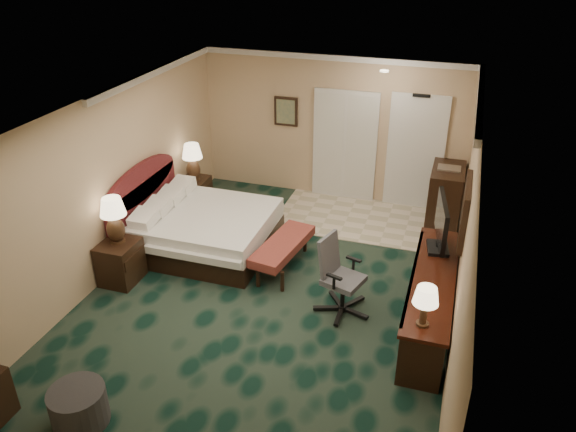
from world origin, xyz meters
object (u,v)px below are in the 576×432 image
(nightstand_far, at_px, (195,194))
(bed, at_px, (208,231))
(lamp_far, at_px, (193,162))
(desk_chair, at_px, (344,277))
(lamp_near, at_px, (114,220))
(bed_bench, at_px, (283,255))
(nightstand_near, at_px, (120,262))
(desk, at_px, (430,301))
(minibar, at_px, (445,196))
(tv, at_px, (441,226))
(ottoman, at_px, (79,406))

(nightstand_far, bearing_deg, bed, -55.97)
(lamp_far, height_order, desk_chair, lamp_far)
(bed, height_order, desk_chair, desk_chair)
(bed, xyz_separation_m, lamp_near, (-0.85, -1.20, 0.67))
(lamp_near, xyz_separation_m, bed_bench, (2.19, 1.00, -0.75))
(nightstand_near, xyz_separation_m, lamp_far, (-0.00, 2.49, 0.61))
(bed, height_order, desk, desk)
(nightstand_near, relative_size, desk_chair, 0.58)
(nightstand_near, relative_size, bed_bench, 0.46)
(lamp_far, distance_m, desk_chair, 3.98)
(desk_chair, distance_m, minibar, 3.23)
(nightstand_near, xyz_separation_m, minibar, (4.40, 3.31, 0.20))
(lamp_near, relative_size, tv, 0.73)
(bed, distance_m, desk_chair, 2.66)
(lamp_near, bearing_deg, ottoman, -66.70)
(bed, distance_m, nightstand_near, 1.50)
(nightstand_near, height_order, desk, desk)
(nightstand_far, bearing_deg, minibar, 10.28)
(lamp_far, xyz_separation_m, desk, (4.43, -2.14, -0.56))
(nightstand_far, xyz_separation_m, lamp_near, (-0.01, -2.45, 0.69))
(minibar, bearing_deg, nightstand_near, -143.09)
(bed_bench, bearing_deg, tv, 8.86)
(ottoman, bearing_deg, nightstand_far, 102.25)
(bed, distance_m, minibar, 4.13)
(tv, bearing_deg, ottoman, -142.36)
(bed, distance_m, nightstand_far, 1.51)
(ottoman, xyz_separation_m, desk_chair, (2.22, 2.75, 0.33))
(nightstand_far, bearing_deg, lamp_far, -48.53)
(bed_bench, distance_m, ottoman, 3.69)
(ottoman, height_order, desk, desk)
(lamp_near, distance_m, lamp_far, 2.43)
(bed, xyz_separation_m, desk_chair, (2.46, -0.98, 0.23))
(nightstand_far, bearing_deg, lamp_near, -90.14)
(desk, bearing_deg, nightstand_near, -175.48)
(bed_bench, height_order, desk, desk)
(lamp_far, bearing_deg, desk, -25.74)
(nightstand_near, bearing_deg, desk_chair, 4.85)
(bed, bearing_deg, desk_chair, -21.66)
(desk, bearing_deg, ottoman, -140.05)
(nightstand_far, distance_m, lamp_far, 0.64)
(nightstand_near, distance_m, desk_chair, 3.31)
(nightstand_far, distance_m, bed_bench, 2.63)
(nightstand_near, xyz_separation_m, tv, (4.42, 1.05, 0.80))
(bed_bench, bearing_deg, minibar, 54.10)
(bed_bench, xyz_separation_m, minibar, (2.23, 2.25, 0.29))
(nightstand_near, relative_size, nightstand_far, 1.08)
(nightstand_far, xyz_separation_m, ottoman, (1.08, -4.97, -0.08))
(nightstand_near, distance_m, nightstand_far, 2.50)
(desk_chair, bearing_deg, tv, 51.29)
(desk_chair, bearing_deg, ottoman, -111.91)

